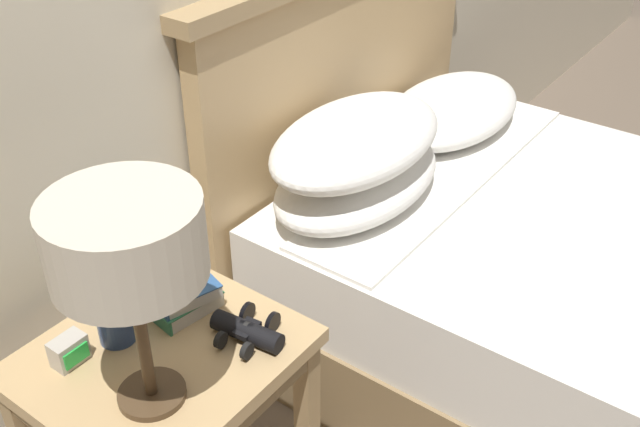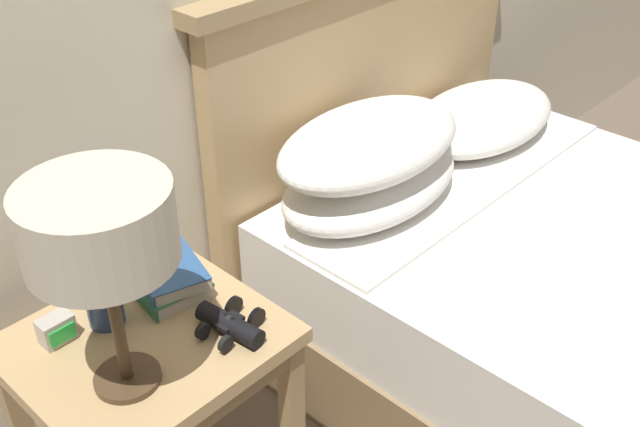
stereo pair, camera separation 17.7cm
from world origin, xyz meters
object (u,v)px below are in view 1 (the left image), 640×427
bed (574,290)px  binoculars_pair (248,331)px  alarm_clock (69,351)px  table_lamp (126,245)px  book_stacked_on_top (174,282)px  nightstand (165,383)px  book_on_nightstand (171,294)px  coffee_mug (116,322)px

bed → binoculars_pair: (-0.93, 0.40, 0.31)m
bed → alarm_clock: bearing=151.6°
bed → table_lamp: 1.40m
book_stacked_on_top → binoculars_pair: bearing=-90.1°
nightstand → book_on_nightstand: (0.13, 0.10, 0.11)m
coffee_mug → book_on_nightstand: bearing=-0.5°
nightstand → alarm_clock: bearing=136.8°
table_lamp → book_on_nightstand: table_lamp is taller
table_lamp → book_on_nightstand: size_ratio=2.08×
book_on_nightstand → book_stacked_on_top: 0.04m
book_on_nightstand → binoculars_pair: (0.01, -0.22, 0.00)m
bed → alarm_clock: (-1.19, 0.64, 0.31)m
book_stacked_on_top → alarm_clock: size_ratio=3.11×
book_stacked_on_top → alarm_clock: bearing=173.4°
nightstand → binoculars_pair: (0.13, -0.12, 0.11)m
coffee_mug → alarm_clock: coffee_mug is taller
table_lamp → bed: bearing=-21.1°
book_stacked_on_top → alarm_clock: 0.26m
nightstand → book_on_nightstand: 0.19m
book_on_nightstand → coffee_mug: bearing=179.5°
bed → nightstand: bearing=153.7°
book_on_nightstand → alarm_clock: bearing=174.7°
binoculars_pair → book_on_nightstand: bearing=91.7°
book_on_nightstand → alarm_clock: alarm_clock is taller
binoculars_pair → alarm_clock: alarm_clock is taller
book_on_nightstand → binoculars_pair: binoculars_pair is taller
book_on_nightstand → alarm_clock: (-0.25, 0.02, 0.01)m
bed → table_lamp: bearing=158.9°
table_lamp → binoculars_pair: size_ratio=2.69×
coffee_mug → bed: bearing=-29.8°
nightstand → binoculars_pair: size_ratio=3.67×
alarm_clock → coffee_mug: bearing=-12.1°
book_on_nightstand → coffee_mug: size_ratio=2.04×
book_stacked_on_top → binoculars_pair: book_stacked_on_top is taller
book_on_nightstand → nightstand: bearing=-142.9°
nightstand → book_stacked_on_top: bearing=33.7°
alarm_clock → binoculars_pair: bearing=-42.7°
book_on_nightstand → coffee_mug: (-0.15, 0.00, 0.02)m
bed → book_stacked_on_top: size_ratio=8.58×
nightstand → table_lamp: table_lamp is taller
nightstand → book_stacked_on_top: 0.22m
bed → book_stacked_on_top: bed is taller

